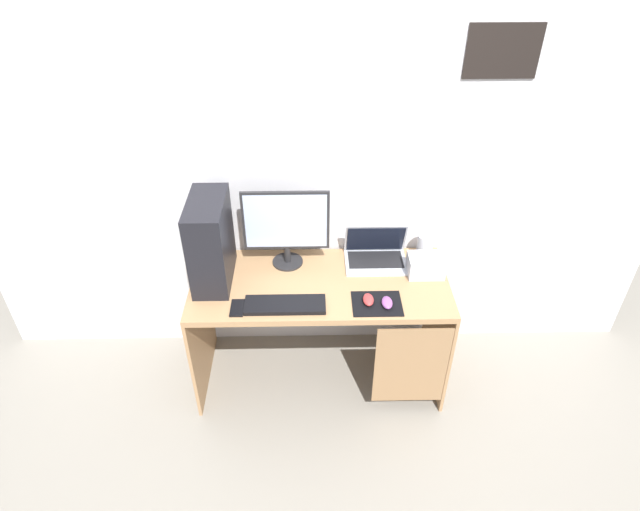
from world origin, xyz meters
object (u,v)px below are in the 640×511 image
object	(u,v)px
pc_tower	(211,242)
keyboard	(285,305)
monitor	(286,226)
speaker	(425,246)
mouse_right	(387,303)
cell_phone	(237,308)
mouse_left	(368,300)
projector	(426,265)
laptop	(376,254)

from	to	relation	value
pc_tower	keyboard	world-z (taller)	pc_tower
monitor	speaker	xyz separation A→B (m)	(0.79, 0.05, -0.18)
keyboard	mouse_right	world-z (taller)	mouse_right
cell_phone	mouse_left	bearing A→B (deg)	2.71
keyboard	cell_phone	distance (m)	0.25
projector	cell_phone	world-z (taller)	projector
cell_phone	laptop	bearing A→B (deg)	28.05
projector	mouse_right	world-z (taller)	projector
laptop	projector	world-z (taller)	laptop
projector	keyboard	world-z (taller)	projector
cell_phone	monitor	bearing A→B (deg)	57.02
pc_tower	mouse_right	size ratio (longest dim) A/B	5.06
speaker	keyboard	xyz separation A→B (m)	(-0.79, -0.42, -0.06)
monitor	laptop	xyz separation A→B (m)	(0.51, 0.02, -0.21)
mouse_right	cell_phone	world-z (taller)	mouse_right
mouse_left	mouse_right	size ratio (longest dim) A/B	1.00
laptop	keyboard	bearing A→B (deg)	-142.50
speaker	pc_tower	bearing A→B (deg)	-171.85
keyboard	mouse_left	xyz separation A→B (m)	(0.43, 0.02, 0.01)
monitor	speaker	size ratio (longest dim) A/B	3.13
pc_tower	monitor	xyz separation A→B (m)	(0.40, 0.12, 0.01)
keyboard	cell_phone	size ratio (longest dim) A/B	3.23
projector	mouse_right	bearing A→B (deg)	-132.71
projector	pc_tower	bearing A→B (deg)	-179.51
projector	mouse_right	xyz separation A→B (m)	(-0.25, -0.27, -0.04)
monitor	mouse_right	world-z (taller)	monitor
cell_phone	pc_tower	bearing A→B (deg)	119.20
pc_tower	cell_phone	distance (m)	0.38
pc_tower	projector	world-z (taller)	pc_tower
projector	laptop	bearing A→B (deg)	153.90
keyboard	cell_phone	bearing A→B (deg)	-177.18
mouse_right	monitor	bearing A→B (deg)	144.35
mouse_left	mouse_right	distance (m)	0.10
projector	mouse_right	distance (m)	0.36
laptop	cell_phone	world-z (taller)	laptop
laptop	projector	size ratio (longest dim) A/B	1.76
speaker	keyboard	distance (m)	0.90
monitor	laptop	world-z (taller)	monitor
monitor	cell_phone	xyz separation A→B (m)	(-0.25, -0.38, -0.25)
pc_tower	mouse_left	distance (m)	0.89
laptop	projector	bearing A→B (deg)	-26.10
laptop	projector	distance (m)	0.30
monitor	mouse_left	bearing A→B (deg)	-39.27
pc_tower	speaker	distance (m)	1.21
pc_tower	mouse_right	world-z (taller)	pc_tower
monitor	mouse_left	xyz separation A→B (m)	(0.43, -0.35, -0.23)
speaker	keyboard	world-z (taller)	speaker
keyboard	pc_tower	bearing A→B (deg)	147.52
monitor	projector	distance (m)	0.80
mouse_left	pc_tower	bearing A→B (deg)	164.41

